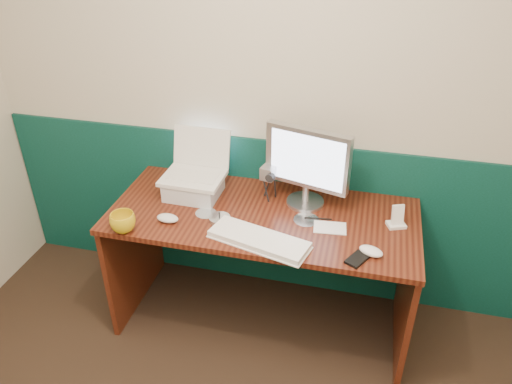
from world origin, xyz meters
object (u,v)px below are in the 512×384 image
(desk, at_px, (262,269))
(keyboard, at_px, (259,240))
(camcorder, at_px, (270,182))
(laptop, at_px, (191,157))
(monitor, at_px, (307,166))
(mug, at_px, (123,222))

(desk, relative_size, keyboard, 3.32)
(camcorder, bearing_deg, desk, -76.63)
(laptop, xyz_separation_m, monitor, (0.61, 0.06, -0.01))
(monitor, height_order, camcorder, monitor)
(desk, xyz_separation_m, mug, (-0.63, -0.31, 0.42))
(laptop, relative_size, keyboard, 0.67)
(keyboard, bearing_deg, laptop, 157.91)
(laptop, xyz_separation_m, camcorder, (0.41, 0.07, -0.13))
(monitor, bearing_deg, laptop, -159.29)
(keyboard, distance_m, mug, 0.67)
(desk, relative_size, camcorder, 7.95)
(desk, xyz_separation_m, camcorder, (0.00, 0.16, 0.48))
(mug, bearing_deg, camcorder, 36.43)
(desk, distance_m, monitor, 0.65)
(desk, bearing_deg, keyboard, -81.26)
(desk, distance_m, keyboard, 0.46)
(laptop, relative_size, camcorder, 1.62)
(monitor, height_order, mug, monitor)
(desk, relative_size, laptop, 4.92)
(desk, height_order, keyboard, keyboard)
(desk, bearing_deg, laptop, 167.43)
(laptop, height_order, monitor, monitor)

